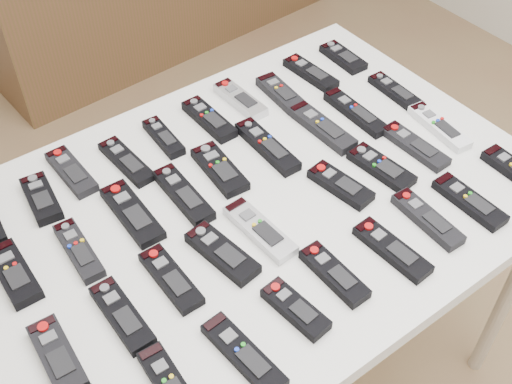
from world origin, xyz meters
TOP-DOWN VIEW (x-y plane):
  - ground at (0.00, 0.00)m, footprint 4.00×4.00m
  - table at (-0.12, 0.03)m, footprint 1.25×0.88m
  - remote_1 at (-0.51, 0.30)m, footprint 0.07×0.15m
  - remote_2 at (-0.42, 0.34)m, footprint 0.06×0.17m
  - remote_3 at (-0.30, 0.30)m, footprint 0.06×0.18m
  - remote_4 at (-0.19, 0.32)m, footprint 0.05×0.15m
  - remote_5 at (-0.06, 0.31)m, footprint 0.05×0.17m
  - remote_6 at (0.04, 0.33)m, footprint 0.06×0.17m
  - remote_7 at (0.14, 0.29)m, footprint 0.06×0.16m
  - remote_8 at (0.27, 0.31)m, footprint 0.06×0.17m
  - remote_9 at (0.39, 0.32)m, footprint 0.06×0.15m
  - remote_10 at (-0.63, 0.14)m, footprint 0.06×0.16m
  - remote_11 at (-0.51, 0.12)m, footprint 0.05×0.17m
  - remote_12 at (-0.37, 0.15)m, footprint 0.06×0.19m
  - remote_13 at (-0.25, 0.13)m, footprint 0.06×0.19m
  - remote_14 at (-0.14, 0.15)m, footprint 0.07×0.17m
  - remote_15 at (-0.01, 0.15)m, footprint 0.05×0.20m
  - remote_16 at (0.14, 0.12)m, footprint 0.06×0.20m
  - remote_17 at (0.25, 0.12)m, footprint 0.05×0.20m
  - remote_18 at (0.39, 0.12)m, footprint 0.05×0.17m
  - remote_19 at (-0.64, -0.08)m, footprint 0.06×0.16m
  - remote_20 at (-0.51, -0.07)m, footprint 0.05×0.17m
  - remote_21 at (-0.39, -0.05)m, footprint 0.05×0.17m
  - remote_22 at (-0.28, -0.06)m, footprint 0.08×0.18m
  - remote_23 at (-0.18, -0.05)m, footprint 0.06×0.19m
  - remote_24 at (0.04, -0.05)m, footprint 0.08×0.16m
  - remote_25 at (0.16, -0.07)m, footprint 0.07×0.17m
  - remote_26 at (0.27, -0.06)m, footprint 0.05×0.18m
  - remote_27 at (0.37, -0.05)m, footprint 0.07×0.19m
  - remote_30 at (-0.38, -0.27)m, footprint 0.07×0.19m
  - remote_31 at (-0.24, -0.25)m, footprint 0.06×0.15m
  - remote_32 at (-0.13, -0.23)m, footprint 0.05×0.16m
  - remote_33 at (0.01, -0.25)m, footprint 0.06×0.18m
  - remote_34 at (0.12, -0.24)m, footprint 0.05×0.18m
  - remote_35 at (0.24, -0.26)m, footprint 0.05×0.17m

SIDE VIEW (x-z plane):
  - ground at x=0.00m, z-range 0.00..0.00m
  - table at x=-0.12m, z-range 0.33..1.11m
  - remote_3 at x=-0.30m, z-range 0.78..0.80m
  - remote_18 at x=0.39m, z-range 0.78..0.80m
  - remote_9 at x=0.39m, z-range 0.78..0.80m
  - remote_2 at x=-0.42m, z-range 0.78..0.80m
  - remote_8 at x=0.27m, z-range 0.78..0.80m
  - remote_12 at x=-0.37m, z-range 0.78..0.80m
  - remote_26 at x=0.27m, z-range 0.78..0.80m
  - remote_21 at x=-0.39m, z-range 0.78..0.80m
  - remote_23 at x=-0.18m, z-range 0.78..0.80m
  - remote_25 at x=0.16m, z-range 0.78..0.80m
  - remote_30 at x=-0.38m, z-range 0.78..0.80m
  - remote_27 at x=0.37m, z-range 0.78..0.80m
  - remote_17 at x=0.25m, z-range 0.78..0.80m
  - remote_4 at x=-0.19m, z-range 0.78..0.80m
  - remote_33 at x=0.01m, z-range 0.78..0.80m
  - remote_11 at x=-0.51m, z-range 0.78..0.80m
  - remote_20 at x=-0.51m, z-range 0.78..0.80m
  - remote_35 at x=0.24m, z-range 0.78..0.80m
  - remote_14 at x=-0.14m, z-range 0.78..0.80m
  - remote_24 at x=0.04m, z-range 0.78..0.80m
  - remote_5 at x=-0.06m, z-range 0.78..0.80m
  - remote_1 at x=-0.51m, z-range 0.78..0.80m
  - remote_7 at x=0.14m, z-range 0.78..0.80m
  - remote_6 at x=0.04m, z-range 0.78..0.80m
  - remote_34 at x=0.12m, z-range 0.78..0.80m
  - remote_32 at x=-0.13m, z-range 0.78..0.80m
  - remote_10 at x=-0.63m, z-range 0.78..0.80m
  - remote_16 at x=0.14m, z-range 0.78..0.80m
  - remote_31 at x=-0.24m, z-range 0.78..0.80m
  - remote_22 at x=-0.28m, z-range 0.78..0.80m
  - remote_13 at x=-0.25m, z-range 0.78..0.80m
  - remote_15 at x=-0.01m, z-range 0.78..0.80m
  - remote_19 at x=-0.64m, z-range 0.78..0.80m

